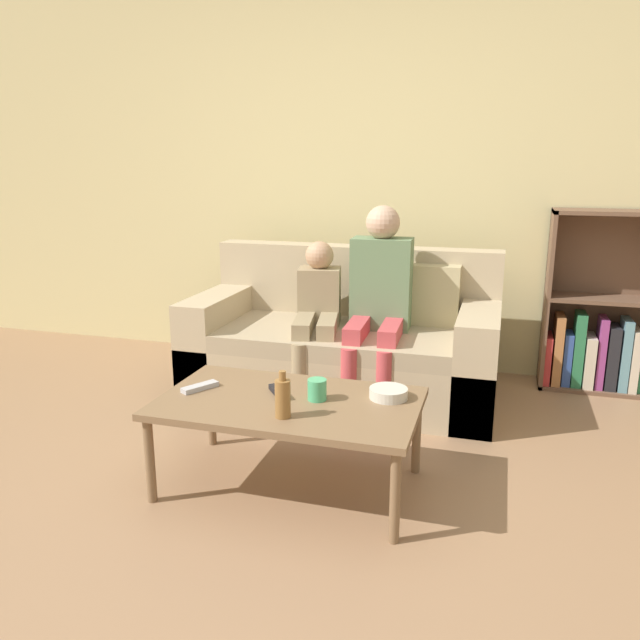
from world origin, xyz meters
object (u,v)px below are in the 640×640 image
(snack_bowl, at_px, (388,393))
(person_adult, at_px, (379,293))
(bookshelf, at_px, (601,326))
(couch, at_px, (345,347))
(tv_remote_0, at_px, (279,392))
(person_child, at_px, (317,312))
(cup_near, at_px, (317,390))
(bottle, at_px, (283,398))
(coffee_table, at_px, (289,408))
(tv_remote_1, at_px, (200,387))

(snack_bowl, bearing_deg, person_adult, 103.91)
(bookshelf, bearing_deg, snack_bowl, -123.52)
(couch, xyz_separation_m, tv_remote_0, (-0.01, -1.13, 0.12))
(bookshelf, bearing_deg, couch, -160.41)
(couch, bearing_deg, person_child, -136.87)
(bookshelf, height_order, cup_near, bookshelf)
(person_adult, relative_size, bottle, 5.95)
(bookshelf, bearing_deg, person_child, -157.98)
(coffee_table, height_order, snack_bowl, snack_bowl)
(couch, relative_size, snack_bowl, 10.97)
(person_child, bearing_deg, tv_remote_1, -114.08)
(couch, height_order, bottle, couch)
(couch, height_order, coffee_table, couch)
(tv_remote_0, xyz_separation_m, snack_bowl, (0.46, 0.09, 0.01))
(person_adult, height_order, tv_remote_0, person_adult)
(couch, relative_size, coffee_table, 1.64)
(coffee_table, xyz_separation_m, bottle, (0.04, -0.18, 0.12))
(tv_remote_1, xyz_separation_m, bottle, (0.46, -0.19, 0.07))
(person_adult, distance_m, cup_near, 1.07)
(bookshelf, distance_m, tv_remote_0, 2.23)
(tv_remote_0, relative_size, tv_remote_1, 0.96)
(coffee_table, xyz_separation_m, person_child, (-0.19, 1.05, 0.16))
(person_adult, height_order, person_child, person_adult)
(bookshelf, xyz_separation_m, tv_remote_0, (-1.50, -1.65, 0.01))
(bookshelf, height_order, tv_remote_1, bookshelf)
(cup_near, distance_m, bottle, 0.23)
(coffee_table, distance_m, bottle, 0.22)
(couch, bearing_deg, bottle, -86.23)
(coffee_table, relative_size, snack_bowl, 6.70)
(bookshelf, height_order, bottle, bookshelf)
(couch, xyz_separation_m, snack_bowl, (0.45, -1.03, 0.13))
(person_adult, xyz_separation_m, snack_bowl, (0.23, -0.95, -0.23))
(tv_remote_0, height_order, bottle, bottle)
(cup_near, relative_size, tv_remote_0, 0.55)
(person_adult, bearing_deg, tv_remote_0, -104.81)
(couch, distance_m, coffee_table, 1.18)
(couch, distance_m, tv_remote_0, 1.13)
(cup_near, bearing_deg, tv_remote_0, 175.91)
(snack_bowl, bearing_deg, bottle, -138.72)
(couch, relative_size, bottle, 9.38)
(coffee_table, distance_m, tv_remote_1, 0.42)
(bookshelf, relative_size, coffee_table, 1.00)
(coffee_table, bearing_deg, tv_remote_0, 140.76)
(coffee_table, relative_size, person_adult, 0.96)
(tv_remote_1, height_order, snack_bowl, snack_bowl)
(bookshelf, xyz_separation_m, person_adult, (-1.27, -0.62, 0.25))
(person_child, xyz_separation_m, bottle, (0.23, -1.22, -0.05))
(cup_near, height_order, tv_remote_1, cup_near)
(bookshelf, xyz_separation_m, snack_bowl, (-1.04, -1.56, 0.02))
(tv_remote_0, bearing_deg, couch, 52.08)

